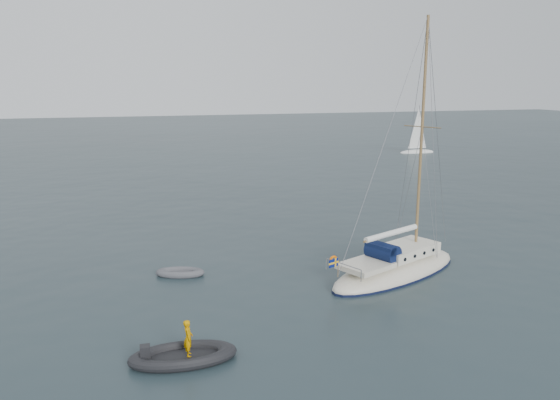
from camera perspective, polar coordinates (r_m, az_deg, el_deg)
name	(u,v)px	position (r m, az deg, el deg)	size (l,w,h in m)	color
ground	(324,276)	(30.28, 4.64, -7.90)	(300.00, 300.00, 0.00)	black
sailboat	(397,255)	(30.72, 12.10, -5.69)	(10.15, 3.04, 14.45)	beige
dinghy	(180,273)	(30.67, -10.40, -7.47)	(2.67, 1.21, 0.38)	#525257
rib	(183,355)	(21.85, -10.13, -15.63)	(4.13, 1.88, 1.67)	black
distant_yacht_b	(418,131)	(84.41, 14.21, 6.95)	(5.64, 3.01, 7.47)	silver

